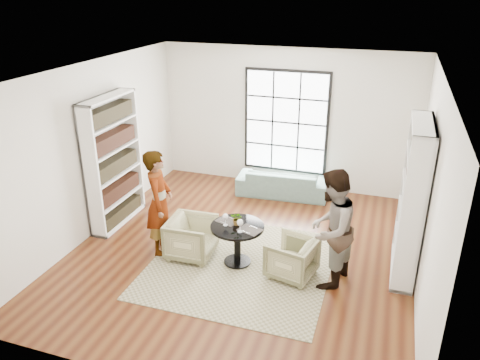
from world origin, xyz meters
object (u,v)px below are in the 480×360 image
(person_right, at_px, (331,229))
(flower_centerpiece, at_px, (237,219))
(sofa, at_px, (282,182))
(armchair_left, at_px, (192,238))
(pedestal_table, at_px, (237,236))
(armchair_right, at_px, (292,258))
(wine_glass_right, at_px, (240,223))
(wine_glass_left, at_px, (225,217))
(person_left, at_px, (159,202))

(person_right, relative_size, flower_centerpiece, 8.32)
(sofa, height_order, flower_centerpiece, flower_centerpiece)
(armchair_left, relative_size, person_right, 0.41)
(pedestal_table, height_order, person_right, person_right)
(armchair_right, height_order, wine_glass_right, wine_glass_right)
(flower_centerpiece, bearing_deg, person_right, -3.92)
(sofa, xyz_separation_m, wine_glass_left, (-0.24, -2.86, 0.55))
(sofa, height_order, wine_glass_left, wine_glass_left)
(person_left, distance_m, person_right, 2.78)
(armchair_right, distance_m, wine_glass_left, 1.20)
(person_left, relative_size, flower_centerpiece, 8.19)
(sofa, distance_m, person_left, 3.22)
(pedestal_table, bearing_deg, sofa, 88.84)
(person_left, xyz_separation_m, person_right, (2.78, -0.04, 0.01))
(sofa, relative_size, person_right, 1.05)
(flower_centerpiece, bearing_deg, wine_glass_right, -60.84)
(sofa, bearing_deg, wine_glass_right, 86.43)
(armchair_right, distance_m, person_left, 2.30)
(pedestal_table, distance_m, person_right, 1.51)
(armchair_left, height_order, person_left, person_left)
(flower_centerpiece, bearing_deg, sofa, 88.58)
(armchair_right, relative_size, wine_glass_right, 3.21)
(flower_centerpiece, bearing_deg, armchair_left, -175.49)
(armchair_left, distance_m, wine_glass_left, 0.77)
(armchair_left, xyz_separation_m, wine_glass_left, (0.60, -0.01, 0.49))
(sofa, distance_m, flower_centerpiece, 2.83)
(pedestal_table, bearing_deg, person_right, -2.61)
(pedestal_table, xyz_separation_m, sofa, (0.06, 2.82, -0.22))
(armchair_left, distance_m, flower_centerpiece, 0.89)
(armchair_right, height_order, person_right, person_right)
(person_right, relative_size, wine_glass_left, 9.00)
(pedestal_table, distance_m, sofa, 2.83)
(sofa, relative_size, person_left, 1.06)
(person_right, bearing_deg, person_left, -77.26)
(armchair_right, xyz_separation_m, wine_glass_right, (-0.80, -0.10, 0.52))
(wine_glass_left, bearing_deg, person_right, -0.89)
(person_left, xyz_separation_m, wine_glass_left, (1.15, -0.01, -0.07))
(person_left, bearing_deg, sofa, -43.59)
(sofa, bearing_deg, flower_centerpiece, 84.19)
(person_right, distance_m, wine_glass_right, 1.35)
(sofa, bearing_deg, armchair_right, 101.86)
(wine_glass_right, bearing_deg, sofa, 90.83)
(armchair_right, bearing_deg, person_left, -78.37)
(person_left, distance_m, wine_glass_left, 1.15)
(armchair_right, bearing_deg, wine_glass_left, -78.70)
(armchair_left, height_order, person_right, person_right)
(armchair_left, bearing_deg, pedestal_table, -90.24)
(wine_glass_right, bearing_deg, armchair_left, 171.01)
(wine_glass_right, bearing_deg, pedestal_table, 120.98)
(flower_centerpiece, bearing_deg, pedestal_table, -70.69)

